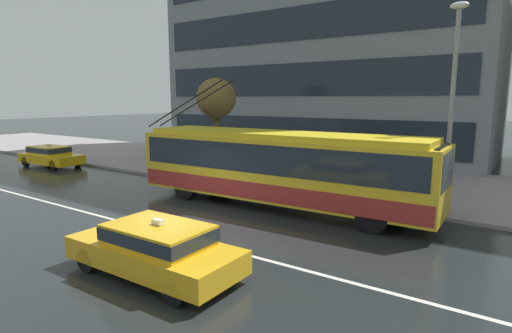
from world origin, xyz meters
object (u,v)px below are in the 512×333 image
(street_lamp, at_px, (453,93))
(trolleybus, at_px, (279,166))
(taxi_far_behind, at_px, (50,155))
(pedestrian_approaching_curb, at_px, (261,147))
(pedestrian_at_shelter, at_px, (425,167))
(street_tree_bare, at_px, (216,99))
(pedestrian_walking_past, at_px, (217,149))
(taxi_oncoming_near, at_px, (156,247))

(street_lamp, bearing_deg, trolleybus, -155.82)
(taxi_far_behind, height_order, pedestrian_approaching_curb, pedestrian_approaching_curb)
(pedestrian_at_shelter, height_order, street_lamp, street_lamp)
(street_lamp, relative_size, street_tree_bare, 1.40)
(pedestrian_at_shelter, height_order, pedestrian_walking_past, pedestrian_at_shelter)
(pedestrian_approaching_curb, relative_size, street_lamp, 0.28)
(street_lamp, bearing_deg, street_tree_bare, 171.74)
(taxi_oncoming_near, bearing_deg, street_lamp, 63.69)
(taxi_far_behind, bearing_deg, taxi_oncoming_near, -22.17)
(trolleybus, bearing_deg, street_lamp, 24.18)
(trolleybus, distance_m, taxi_oncoming_near, 7.08)
(pedestrian_walking_past, bearing_deg, pedestrian_approaching_curb, 58.20)
(taxi_oncoming_near, xyz_separation_m, street_tree_bare, (-7.49, 11.21, 3.44))
(pedestrian_at_shelter, distance_m, pedestrian_approaching_curb, 8.50)
(street_tree_bare, bearing_deg, taxi_oncoming_near, -56.25)
(taxi_far_behind, height_order, pedestrian_at_shelter, pedestrian_at_shelter)
(trolleybus, xyz_separation_m, street_tree_bare, (-6.64, 4.24, 2.54))
(taxi_oncoming_near, xyz_separation_m, taxi_far_behind, (-17.52, 7.14, -0.00))
(street_tree_bare, bearing_deg, pedestrian_at_shelter, -8.87)
(trolleybus, bearing_deg, taxi_far_behind, 179.41)
(taxi_oncoming_near, relative_size, pedestrian_approaching_curb, 2.20)
(trolleybus, height_order, pedestrian_walking_past, trolleybus)
(pedestrian_at_shelter, xyz_separation_m, pedestrian_walking_past, (-9.61, -0.38, 0.04))
(taxi_far_behind, relative_size, pedestrian_approaching_curb, 2.19)
(taxi_oncoming_near, height_order, pedestrian_at_shelter, pedestrian_at_shelter)
(trolleybus, distance_m, pedestrian_approaching_curb, 5.47)
(street_lamp, xyz_separation_m, street_tree_bare, (-12.16, 1.77, -0.23))
(pedestrian_approaching_curb, relative_size, street_tree_bare, 0.39)
(pedestrian_walking_past, bearing_deg, trolleybus, -23.22)
(pedestrian_walking_past, distance_m, street_lamp, 10.71)
(street_tree_bare, bearing_deg, pedestrian_walking_past, -50.37)
(pedestrian_approaching_curb, xyz_separation_m, street_tree_bare, (-3.07, 0.10, 2.43))
(pedestrian_at_shelter, bearing_deg, street_lamp, 1.16)
(taxi_oncoming_near, relative_size, street_lamp, 0.62)
(taxi_oncoming_near, bearing_deg, trolleybus, 96.96)
(taxi_oncoming_near, xyz_separation_m, street_lamp, (4.67, 9.44, 3.67))
(pedestrian_approaching_curb, bearing_deg, street_tree_bare, 178.05)
(pedestrian_at_shelter, relative_size, street_lamp, 0.27)
(trolleybus, distance_m, street_tree_bare, 8.28)
(street_lamp, bearing_deg, pedestrian_approaching_curb, 169.64)
(pedestrian_approaching_curb, distance_m, street_lamp, 9.62)
(street_lamp, bearing_deg, pedestrian_at_shelter, -178.84)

